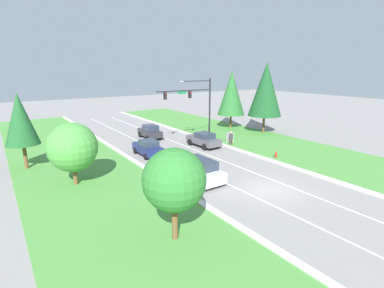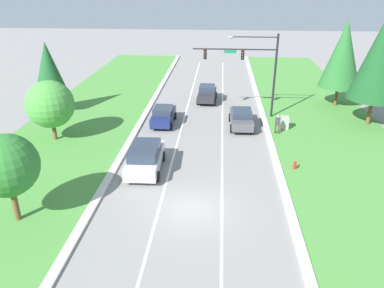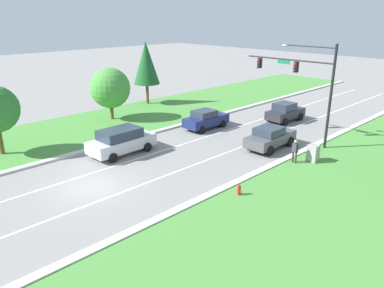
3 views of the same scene
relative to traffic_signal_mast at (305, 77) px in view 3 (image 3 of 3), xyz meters
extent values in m
plane|color=gray|center=(-4.22, -15.95, -5.12)|extent=(160.00, 160.00, 0.00)
cube|color=beige|center=(1.43, -15.95, -5.05)|extent=(0.50, 90.00, 0.15)
cube|color=beige|center=(-9.87, -15.95, -5.05)|extent=(0.50, 90.00, 0.15)
cube|color=#4C8E3D|center=(6.68, -15.95, -5.08)|extent=(10.00, 90.00, 0.08)
cube|color=#4C8E3D|center=(-15.12, -15.95, -5.08)|extent=(10.00, 90.00, 0.08)
cube|color=white|center=(-6.02, -15.95, -5.12)|extent=(0.14, 81.00, 0.01)
cube|color=white|center=(-2.42, -15.95, -5.12)|extent=(0.14, 81.00, 0.01)
cylinder|color=black|center=(2.17, 0.01, -1.28)|extent=(0.20, 0.20, 7.68)
cylinder|color=black|center=(-1.56, 0.01, 1.17)|extent=(7.47, 0.12, 0.12)
cube|color=#147042|center=(-1.93, 0.01, 0.95)|extent=(1.10, 0.04, 0.28)
cylinder|color=black|center=(0.12, 0.01, 2.25)|extent=(4.11, 0.09, 0.09)
ellipsoid|color=gray|center=(-1.93, 0.01, 2.20)|extent=(0.56, 0.28, 0.20)
cube|color=black|center=(-0.81, 0.01, 0.67)|extent=(0.28, 0.32, 0.80)
sphere|color=red|center=(-0.81, -0.16, 0.90)|extent=(0.16, 0.16, 0.16)
sphere|color=#2D2D2D|center=(-0.81, -0.16, 0.67)|extent=(0.16, 0.16, 0.16)
sphere|color=#2D2D2D|center=(-0.81, -0.16, 0.44)|extent=(0.16, 0.16, 0.16)
cube|color=black|center=(-4.17, 0.01, 0.67)|extent=(0.28, 0.32, 0.80)
sphere|color=red|center=(-4.17, -0.16, 0.90)|extent=(0.16, 0.16, 0.16)
sphere|color=#2D2D2D|center=(-4.17, -0.16, 0.67)|extent=(0.16, 0.16, 0.16)
sphere|color=#2D2D2D|center=(-4.17, -0.16, 0.44)|extent=(0.16, 0.16, 0.16)
cube|color=navy|center=(-7.75, -2.51, -4.42)|extent=(1.80, 4.29, 0.79)
cube|color=#283342|center=(-7.75, -2.77, -3.75)|extent=(1.59, 1.94, 0.57)
cylinder|color=black|center=(-6.88, -1.21, -4.82)|extent=(0.25, 0.62, 0.62)
cylinder|color=black|center=(-8.57, -1.18, -4.82)|extent=(0.25, 0.62, 0.62)
cylinder|color=black|center=(-6.92, -3.85, -4.82)|extent=(0.25, 0.62, 0.62)
cylinder|color=black|center=(-8.62, -3.82, -4.82)|extent=(0.25, 0.62, 0.62)
cube|color=#28282D|center=(-4.09, 4.47, -4.39)|extent=(1.90, 4.17, 0.76)
cube|color=#283342|center=(-4.10, 4.22, -3.67)|extent=(1.64, 1.91, 0.69)
cylinder|color=black|center=(-3.19, 5.72, -4.77)|extent=(0.26, 0.72, 0.71)
cylinder|color=black|center=(-4.91, 5.78, -4.77)|extent=(0.26, 0.72, 0.71)
cylinder|color=black|center=(-3.28, 3.17, -4.77)|extent=(0.26, 0.72, 0.71)
cylinder|color=black|center=(-5.00, 3.23, -4.77)|extent=(0.26, 0.72, 0.71)
cube|color=#4C4C51|center=(-0.80, -2.80, -4.38)|extent=(1.94, 4.54, 0.74)
cube|color=#283342|center=(-0.79, -3.07, -3.73)|extent=(1.70, 2.06, 0.57)
cylinder|color=black|center=(0.06, -1.38, -4.76)|extent=(0.26, 0.74, 0.74)
cylinder|color=black|center=(-1.73, -1.42, -4.76)|extent=(0.26, 0.74, 0.74)
cylinder|color=black|center=(0.13, -4.17, -4.76)|extent=(0.26, 0.74, 0.74)
cylinder|color=black|center=(-1.66, -4.21, -4.76)|extent=(0.26, 0.74, 0.74)
cube|color=silver|center=(-7.67, -11.45, -4.36)|extent=(2.20, 4.93, 0.84)
cube|color=#283342|center=(-7.67, -11.57, -3.59)|extent=(1.94, 2.97, 0.69)
cylinder|color=black|center=(-6.70, -9.91, -4.78)|extent=(0.26, 0.69, 0.69)
cylinder|color=black|center=(-8.73, -9.97, -4.78)|extent=(0.26, 0.69, 0.69)
cylinder|color=black|center=(-6.62, -12.94, -4.78)|extent=(0.26, 0.69, 0.69)
cylinder|color=black|center=(-8.65, -12.99, -4.78)|extent=(0.26, 0.69, 0.69)
cube|color=#9E9E99|center=(2.90, -3.17, -4.50)|extent=(0.70, 0.60, 1.25)
cylinder|color=#42382D|center=(2.02, -4.24, -4.70)|extent=(0.14, 0.14, 0.84)
cylinder|color=#42382D|center=(2.27, -4.31, -4.70)|extent=(0.14, 0.14, 0.84)
cube|color=#333338|center=(2.15, -4.27, -3.98)|extent=(0.42, 0.30, 0.60)
sphere|color=tan|center=(2.15, -4.27, -3.54)|extent=(0.22, 0.22, 0.22)
cylinder|color=red|center=(2.54, -10.69, -4.85)|extent=(0.20, 0.20, 0.55)
sphere|color=red|center=(2.54, -10.69, -4.51)|extent=(0.18, 0.18, 0.18)
cylinder|color=red|center=(2.42, -10.69, -4.82)|extent=(0.10, 0.09, 0.09)
cylinder|color=red|center=(2.66, -10.69, -4.82)|extent=(0.10, 0.09, 0.09)
cylinder|color=brown|center=(-13.50, -17.78, -4.06)|extent=(0.32, 0.32, 2.13)
cylinder|color=brown|center=(-16.00, -6.88, -4.30)|extent=(0.32, 0.32, 1.64)
sphere|color=#47933D|center=(-16.00, -6.88, -2.07)|extent=(3.75, 3.75, 3.75)
cylinder|color=brown|center=(-18.77, -0.41, -3.98)|extent=(0.32, 0.32, 2.29)
cone|color=#1E5628|center=(-18.77, -0.41, -0.56)|extent=(2.85, 2.85, 4.55)
camera|label=1|loc=(-20.64, -30.07, 3.71)|focal=28.00mm
camera|label=2|loc=(-2.75, -33.97, 7.01)|focal=35.00mm
camera|label=3|loc=(14.10, -25.71, 4.54)|focal=35.00mm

